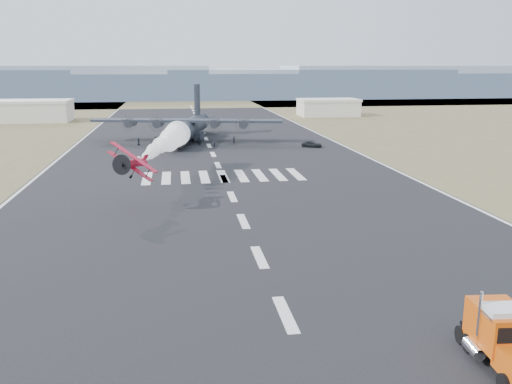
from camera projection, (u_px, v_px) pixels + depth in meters
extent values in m
plane|color=black|center=(285.00, 314.00, 38.90)|extent=(500.00, 500.00, 0.00)
cube|color=brown|center=(189.00, 102.00, 260.28)|extent=(500.00, 80.00, 0.00)
cube|color=#889AAD|center=(60.00, 83.00, 277.79)|extent=(150.00, 50.00, 17.00)
cube|color=#889AAD|center=(187.00, 86.00, 287.66)|extent=(150.00, 50.00, 13.00)
cube|color=#889AAD|center=(306.00, 83.00, 296.85)|extent=(150.00, 50.00, 15.00)
cube|color=#889AAD|center=(418.00, 81.00, 306.04)|extent=(150.00, 50.00, 17.00)
cube|color=beige|center=(31.00, 112.00, 170.25)|extent=(24.00, 14.00, 6.00)
cube|color=silver|center=(30.00, 101.00, 169.49)|extent=(24.50, 14.50, 0.80)
cube|color=beige|center=(328.00, 108.00, 189.34)|extent=(20.00, 12.00, 5.20)
cube|color=silver|center=(328.00, 100.00, 188.68)|extent=(20.50, 12.50, 0.80)
cube|color=black|center=(495.00, 349.00, 32.94)|extent=(1.83, 7.33, 0.27)
cube|color=#DC530C|center=(508.00, 333.00, 31.29)|extent=(2.83, 2.16, 2.35)
cube|color=silver|center=(508.00, 311.00, 31.32)|extent=(2.81, 1.94, 0.53)
cube|color=#DC530C|center=(492.00, 323.00, 33.23)|extent=(2.85, 2.37, 2.77)
cylinder|color=black|center=(505.00, 384.00, 29.35)|extent=(0.53, 1.21, 1.17)
cylinder|color=black|center=(469.00, 343.00, 33.70)|extent=(0.53, 1.21, 1.17)
cylinder|color=black|center=(507.00, 342.00, 33.84)|extent=(0.53, 1.21, 1.17)
cylinder|color=black|center=(461.00, 335.00, 34.73)|extent=(0.53, 1.21, 1.17)
cylinder|color=black|center=(499.00, 334.00, 34.87)|extent=(0.53, 1.21, 1.17)
cylinder|color=red|center=(134.00, 163.00, 66.25)|extent=(2.15, 5.57, 0.99)
sphere|color=black|center=(134.00, 160.00, 66.37)|extent=(0.77, 0.77, 0.77)
cylinder|color=black|center=(127.00, 167.00, 63.69)|extent=(1.21, 0.88, 1.10)
cylinder|color=black|center=(126.00, 168.00, 63.32)|extent=(2.36, 0.55, 2.41)
cube|color=red|center=(133.00, 167.00, 65.91)|extent=(5.80, 2.30, 3.48)
cube|color=red|center=(131.00, 157.00, 65.29)|extent=(5.99, 2.34, 3.60)
cube|color=red|center=(139.00, 155.00, 68.57)|extent=(0.32, 0.99, 1.10)
cube|color=red|center=(139.00, 160.00, 68.70)|extent=(2.31, 1.22, 0.09)
cylinder|color=black|center=(125.00, 175.00, 65.76)|extent=(0.23, 0.50, 0.48)
cylinder|color=black|center=(139.00, 175.00, 65.64)|extent=(0.23, 0.50, 0.48)
sphere|color=white|center=(140.00, 159.00, 68.91)|extent=(0.77, 0.77, 0.77)
sphere|color=white|center=(145.00, 156.00, 71.46)|extent=(1.16, 1.16, 1.16)
sphere|color=white|center=(150.00, 152.00, 74.01)|extent=(1.55, 1.55, 1.55)
sphere|color=white|center=(155.00, 149.00, 76.56)|extent=(1.94, 1.94, 1.94)
sphere|color=white|center=(160.00, 146.00, 79.11)|extent=(2.33, 2.33, 2.33)
sphere|color=white|center=(164.00, 143.00, 81.66)|extent=(2.72, 2.72, 2.72)
sphere|color=white|center=(168.00, 141.00, 84.21)|extent=(3.11, 3.11, 3.11)
sphere|color=white|center=(171.00, 138.00, 86.76)|extent=(3.50, 3.50, 3.50)
sphere|color=white|center=(175.00, 136.00, 89.31)|extent=(3.89, 3.89, 3.89)
sphere|color=white|center=(178.00, 134.00, 91.86)|extent=(4.28, 4.28, 4.28)
cylinder|color=black|center=(188.00, 129.00, 126.13)|extent=(10.80, 30.97, 4.39)
sphere|color=black|center=(174.00, 138.00, 111.20)|extent=(4.39, 4.39, 4.39)
cone|color=black|center=(199.00, 122.00, 141.06)|extent=(5.69, 7.37, 4.39)
cube|color=black|center=(187.00, 121.00, 124.59)|extent=(43.89, 13.81, 0.55)
cylinder|color=black|center=(130.00, 123.00, 125.00)|extent=(2.81, 4.50, 1.98)
cylinder|color=#3F3F44|center=(128.00, 124.00, 122.87)|extent=(3.66, 0.84, 3.73)
cylinder|color=black|center=(158.00, 123.00, 124.59)|extent=(2.81, 4.50, 1.98)
cylinder|color=#3F3F44|center=(156.00, 124.00, 122.46)|extent=(3.66, 0.84, 3.73)
cylinder|color=black|center=(215.00, 123.00, 123.77)|extent=(2.81, 4.50, 1.98)
cylinder|color=#3F3F44|center=(214.00, 124.00, 121.64)|extent=(3.66, 0.84, 3.73)
cylinder|color=black|center=(244.00, 124.00, 123.36)|extent=(2.81, 4.50, 1.98)
cylinder|color=#3F3F44|center=(243.00, 125.00, 121.23)|extent=(3.66, 0.84, 3.73)
cube|color=black|center=(197.00, 102.00, 137.67)|extent=(1.69, 4.97, 8.78)
cube|color=black|center=(198.00, 119.00, 139.26)|extent=(15.72, 6.47, 0.38)
cube|color=black|center=(179.00, 135.00, 127.73)|extent=(2.68, 6.72, 1.76)
cylinder|color=black|center=(179.00, 138.00, 127.86)|extent=(0.79, 1.30, 1.21)
cube|color=black|center=(199.00, 136.00, 127.43)|extent=(2.68, 6.72, 1.76)
cylinder|color=black|center=(200.00, 138.00, 127.56)|extent=(0.79, 1.30, 1.21)
cylinder|color=black|center=(178.00, 147.00, 114.94)|extent=(0.64, 1.06, 0.99)
imported|color=black|center=(312.00, 144.00, 117.73)|extent=(4.88, 3.92, 1.23)
imported|color=black|center=(234.00, 140.00, 122.27)|extent=(0.81, 0.79, 1.72)
imported|color=black|center=(156.00, 140.00, 122.89)|extent=(0.91, 0.89, 1.62)
imported|color=black|center=(190.00, 141.00, 120.94)|extent=(1.13, 0.88, 1.58)
imported|color=black|center=(200.00, 142.00, 119.19)|extent=(1.04, 0.70, 1.63)
imported|color=black|center=(138.00, 142.00, 120.46)|extent=(0.85, 0.93, 1.63)
imported|color=black|center=(198.00, 141.00, 121.17)|extent=(1.16, 1.48, 1.56)
imported|color=black|center=(214.00, 143.00, 117.85)|extent=(0.76, 0.81, 1.76)
imported|color=black|center=(159.00, 140.00, 122.07)|extent=(1.02, 0.80, 1.85)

